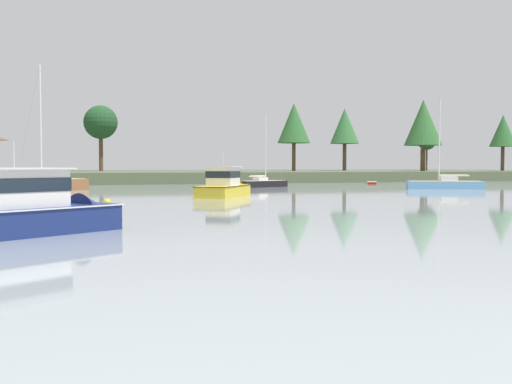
# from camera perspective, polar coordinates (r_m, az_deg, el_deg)

# --- Properties ---
(far_shore_bank) EXTENTS (171.35, 56.62, 1.58)m
(far_shore_bank) POSITION_cam_1_polar(r_m,az_deg,el_deg) (107.88, -12.91, 1.58)
(far_shore_bank) COLOR #4C563D
(far_shore_bank) RESTS_ON ground
(sailboat_black) EXTENTS (6.72, 4.32, 9.02)m
(sailboat_black) POSITION_cam_1_polar(r_m,az_deg,el_deg) (69.33, 0.61, 0.65)
(sailboat_black) COLOR black
(sailboat_black) RESTS_ON ground
(cruiser_navy) EXTENTS (8.78, 6.96, 4.37)m
(cruiser_navy) POSITION_cam_1_polar(r_m,az_deg,el_deg) (23.37, -20.67, -2.33)
(cruiser_navy) COLOR navy
(cruiser_navy) RESTS_ON ground
(sailboat_skyblue) EXTENTS (8.17, 5.69, 10.27)m
(sailboat_skyblue) POSITION_cam_1_polar(r_m,az_deg,el_deg) (67.12, 17.81, 0.48)
(sailboat_skyblue) COLOR #669ECC
(sailboat_skyblue) RESTS_ON ground
(cruiser_yellow) EXTENTS (6.57, 8.44, 4.62)m
(cruiser_yellow) POSITION_cam_1_polar(r_m,az_deg,el_deg) (48.80, -2.87, 0.29)
(cruiser_yellow) COLOR gold
(cruiser_yellow) RESTS_ON ground
(sailboat_wood) EXTENTS (8.49, 8.88, 14.11)m
(sailboat_wood) POSITION_cam_1_polar(r_m,az_deg,el_deg) (66.69, -19.58, 0.51)
(sailboat_wood) COLOR brown
(sailboat_wood) RESTS_ON ground
(dinghy_red) EXTENTS (2.48, 3.15, 0.44)m
(dinghy_red) POSITION_cam_1_polar(r_m,az_deg,el_deg) (83.02, 11.16, 0.85)
(dinghy_red) COLOR #B2231E
(dinghy_red) RESTS_ON ground
(mooring_buoy_yellow) EXTENTS (0.43, 0.43, 0.48)m
(mooring_buoy_yellow) POSITION_cam_1_polar(r_m,az_deg,el_deg) (41.18, -14.17, -0.92)
(mooring_buoy_yellow) COLOR yellow
(mooring_buoy_yellow) RESTS_ON ground
(shore_tree_far_left) EXTENTS (3.73, 3.73, 7.86)m
(shore_tree_far_left) POSITION_cam_1_polar(r_m,az_deg,el_deg) (124.28, 16.19, 4.77)
(shore_tree_far_left) COLOR brown
(shore_tree_far_left) RESTS_ON far_shore_bank
(shore_tree_inland_b) EXTENTS (4.86, 4.86, 10.49)m
(shore_tree_inland_b) POSITION_cam_1_polar(r_m,az_deg,el_deg) (120.19, 22.79, 5.46)
(shore_tree_inland_b) COLOR brown
(shore_tree_inland_b) RESTS_ON far_shore_bank
(shore_tree_center) EXTENTS (5.58, 5.58, 12.06)m
(shore_tree_center) POSITION_cam_1_polar(r_m,az_deg,el_deg) (116.14, 8.58, 6.29)
(shore_tree_center) COLOR brown
(shore_tree_center) RESTS_ON far_shore_bank
(shore_tree_right_mid) EXTENTS (5.89, 5.89, 11.52)m
(shore_tree_right_mid) POSITION_cam_1_polar(r_m,az_deg,el_deg) (107.62, -14.79, 6.50)
(shore_tree_right_mid) COLOR brown
(shore_tree_right_mid) RESTS_ON far_shore_bank
(shore_tree_center_right) EXTENTS (5.83, 5.83, 12.14)m
(shore_tree_center_right) POSITION_cam_1_polar(r_m,az_deg,el_deg) (106.18, 3.68, 6.65)
(shore_tree_center_right) COLOR brown
(shore_tree_center_right) RESTS_ON far_shore_bank
(shore_tree_left_mid) EXTENTS (6.55, 6.55, 12.53)m
(shore_tree_left_mid) POSITION_cam_1_polar(r_m,az_deg,el_deg) (108.14, 15.87, 6.45)
(shore_tree_left_mid) COLOR brown
(shore_tree_left_mid) RESTS_ON far_shore_bank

